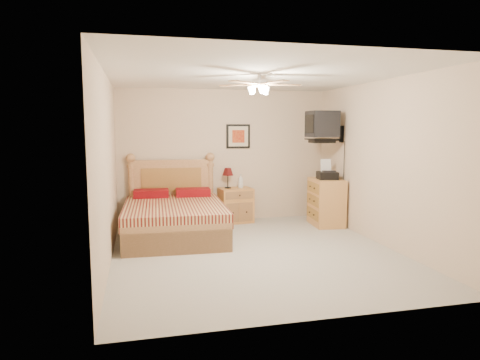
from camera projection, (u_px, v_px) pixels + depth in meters
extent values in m
plane|color=#A39E93|center=(255.00, 252.00, 6.17)|extent=(4.50, 4.50, 0.00)
cube|color=white|center=(256.00, 75.00, 5.86)|extent=(4.00, 4.50, 0.04)
cube|color=beige|center=(224.00, 156.00, 8.19)|extent=(4.00, 0.04, 2.50)
cube|color=beige|center=(322.00, 188.00, 3.84)|extent=(4.00, 0.04, 2.50)
cube|color=beige|center=(107.00, 169.00, 5.56)|extent=(0.04, 4.50, 2.50)
cube|color=beige|center=(383.00, 163.00, 6.48)|extent=(0.04, 4.50, 2.50)
cube|color=#BA8539|center=(236.00, 205.00, 8.10)|extent=(0.64, 0.51, 0.65)
imported|color=silver|center=(241.00, 181.00, 8.09)|extent=(0.12, 0.13, 0.26)
cube|color=black|center=(238.00, 136.00, 8.19)|extent=(0.46, 0.04, 0.46)
cube|color=#C77E4C|center=(326.00, 202.00, 7.84)|extent=(0.57, 0.77, 0.86)
imported|color=tan|center=(319.00, 177.00, 8.03)|extent=(0.24, 0.29, 0.02)
imported|color=gray|center=(320.00, 175.00, 8.06)|extent=(0.23, 0.30, 0.02)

